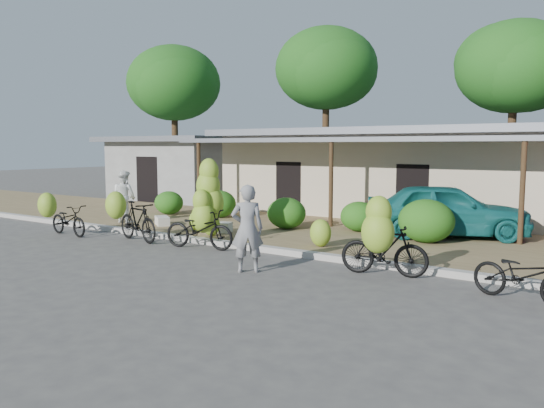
{
  "coord_description": "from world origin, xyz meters",
  "views": [
    {
      "loc": [
        7.84,
        -8.98,
        2.69
      ],
      "look_at": [
        0.24,
        2.35,
        1.2
      ],
      "focal_mm": 35.0,
      "sensor_mm": 36.0,
      "label": 1
    }
  ],
  "objects_px": {
    "tree_center_right": "(511,65)",
    "bike_right": "(382,243)",
    "bike_left": "(134,219)",
    "bystander": "(124,197)",
    "teal_van": "(446,210)",
    "sack_near": "(217,227)",
    "bike_center": "(204,214)",
    "sack_far": "(162,221)",
    "tree_back_left": "(173,82)",
    "vendor": "(247,229)",
    "bike_far_left": "(65,218)",
    "bike_far_right": "(523,275)",
    "tree_far_center": "(324,67)"
  },
  "relations": [
    {
      "from": "bike_far_left",
      "to": "vendor",
      "type": "height_order",
      "value": "vendor"
    },
    {
      "from": "tree_center_right",
      "to": "bystander",
      "type": "relative_size",
      "value": 4.62
    },
    {
      "from": "bike_right",
      "to": "bike_far_left",
      "type": "bearing_deg",
      "value": 82.83
    },
    {
      "from": "bike_far_left",
      "to": "bike_left",
      "type": "bearing_deg",
      "value": -74.04
    },
    {
      "from": "bike_right",
      "to": "sack_near",
      "type": "distance_m",
      "value": 6.41
    },
    {
      "from": "sack_far",
      "to": "bystander",
      "type": "bearing_deg",
      "value": -169.48
    },
    {
      "from": "bystander",
      "to": "teal_van",
      "type": "relative_size",
      "value": 0.39
    },
    {
      "from": "tree_center_right",
      "to": "bike_right",
      "type": "height_order",
      "value": "tree_center_right"
    },
    {
      "from": "bike_right",
      "to": "bike_far_right",
      "type": "relative_size",
      "value": 0.98
    },
    {
      "from": "bystander",
      "to": "tree_back_left",
      "type": "bearing_deg",
      "value": -53.98
    },
    {
      "from": "tree_center_right",
      "to": "sack_near",
      "type": "xyz_separation_m",
      "value": [
        -5.61,
        -13.44,
        -5.96
      ]
    },
    {
      "from": "bike_right",
      "to": "sack_near",
      "type": "bearing_deg",
      "value": 61.44
    },
    {
      "from": "tree_far_center",
      "to": "vendor",
      "type": "distance_m",
      "value": 18.49
    },
    {
      "from": "tree_back_left",
      "to": "bike_right",
      "type": "distance_m",
      "value": 21.88
    },
    {
      "from": "tree_back_left",
      "to": "teal_van",
      "type": "xyz_separation_m",
      "value": [
        17.33,
        -6.91,
        -5.4
      ]
    },
    {
      "from": "vendor",
      "to": "teal_van",
      "type": "distance_m",
      "value": 6.67
    },
    {
      "from": "bike_center",
      "to": "teal_van",
      "type": "xyz_separation_m",
      "value": [
        5.1,
        4.57,
        -0.02
      ]
    },
    {
      "from": "tree_back_left",
      "to": "bike_right",
      "type": "bearing_deg",
      "value": -34.43
    },
    {
      "from": "bike_left",
      "to": "bike_far_right",
      "type": "xyz_separation_m",
      "value": [
        10.09,
        -0.28,
        -0.18
      ]
    },
    {
      "from": "tree_far_center",
      "to": "teal_van",
      "type": "relative_size",
      "value": 1.96
    },
    {
      "from": "tree_back_left",
      "to": "bike_far_left",
      "type": "relative_size",
      "value": 4.55
    },
    {
      "from": "sack_near",
      "to": "sack_far",
      "type": "relative_size",
      "value": 1.13
    },
    {
      "from": "tree_back_left",
      "to": "bystander",
      "type": "relative_size",
      "value": 4.7
    },
    {
      "from": "teal_van",
      "to": "tree_back_left",
      "type": "bearing_deg",
      "value": 44.84
    },
    {
      "from": "teal_van",
      "to": "bike_center",
      "type": "bearing_deg",
      "value": 108.47
    },
    {
      "from": "bike_left",
      "to": "bike_far_right",
      "type": "height_order",
      "value": "bike_left"
    },
    {
      "from": "bike_right",
      "to": "bystander",
      "type": "xyz_separation_m",
      "value": [
        -9.96,
        1.86,
        0.27
      ]
    },
    {
      "from": "bystander",
      "to": "teal_van",
      "type": "height_order",
      "value": "bystander"
    },
    {
      "from": "bystander",
      "to": "tree_center_right",
      "type": "bearing_deg",
      "value": -125.45
    },
    {
      "from": "vendor",
      "to": "bystander",
      "type": "bearing_deg",
      "value": -59.67
    },
    {
      "from": "tree_center_right",
      "to": "sack_far",
      "type": "xyz_separation_m",
      "value": [
        -8.02,
        -13.33,
        -5.97
      ]
    },
    {
      "from": "bike_center",
      "to": "sack_near",
      "type": "relative_size",
      "value": 2.79
    },
    {
      "from": "tree_back_left",
      "to": "bike_right",
      "type": "xyz_separation_m",
      "value": [
        17.46,
        -11.97,
        -5.56
      ]
    },
    {
      "from": "bike_center",
      "to": "sack_near",
      "type": "bearing_deg",
      "value": 17.05
    },
    {
      "from": "bike_left",
      "to": "sack_near",
      "type": "distance_m",
      "value": 2.47
    },
    {
      "from": "tree_far_center",
      "to": "tree_back_left",
      "type": "bearing_deg",
      "value": -159.44
    },
    {
      "from": "tree_far_center",
      "to": "vendor",
      "type": "height_order",
      "value": "tree_far_center"
    },
    {
      "from": "bike_far_left",
      "to": "bike_far_right",
      "type": "bearing_deg",
      "value": -84.06
    },
    {
      "from": "bike_left",
      "to": "vendor",
      "type": "distance_m",
      "value": 4.96
    },
    {
      "from": "bike_left",
      "to": "bystander",
      "type": "relative_size",
      "value": 1.12
    },
    {
      "from": "sack_near",
      "to": "bystander",
      "type": "height_order",
      "value": "bystander"
    },
    {
      "from": "sack_far",
      "to": "vendor",
      "type": "xyz_separation_m",
      "value": [
        5.9,
        -3.29,
        0.68
      ]
    },
    {
      "from": "bike_left",
      "to": "bike_right",
      "type": "bearing_deg",
      "value": -77.65
    },
    {
      "from": "sack_far",
      "to": "bike_far_left",
      "type": "bearing_deg",
      "value": -118.23
    },
    {
      "from": "teal_van",
      "to": "vendor",
      "type": "bearing_deg",
      "value": 135.07
    },
    {
      "from": "vendor",
      "to": "bike_far_right",
      "type": "bearing_deg",
      "value": 151.81
    },
    {
      "from": "bike_far_right",
      "to": "bystander",
      "type": "xyz_separation_m",
      "value": [
        -12.66,
        2.15,
        0.52
      ]
    },
    {
      "from": "bike_center",
      "to": "teal_van",
      "type": "distance_m",
      "value": 6.85
    },
    {
      "from": "bike_left",
      "to": "bike_center",
      "type": "distance_m",
      "value": 2.24
    },
    {
      "from": "tree_back_left",
      "to": "teal_van",
      "type": "height_order",
      "value": "tree_back_left"
    }
  ]
}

